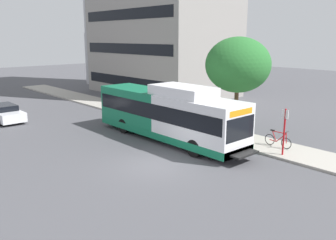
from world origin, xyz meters
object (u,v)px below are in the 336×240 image
bicycle_parked (278,140)px  bus_stop_sign_pole (284,128)px  street_tree_near_stop (238,65)px  parked_car_far_lane (5,113)px  transit_bus (167,114)px

bicycle_parked → bus_stop_sign_pole: bearing=-138.5°
bus_stop_sign_pole → bicycle_parked: (1.09, 0.97, -1.09)m
bicycle_parked → street_tree_near_stop: street_tree_near_stop is taller
bicycle_parked → parked_car_far_lane: parked_car_far_lane is taller
bus_stop_sign_pole → street_tree_near_stop: bearing=66.8°
transit_bus → bicycle_parked: bearing=-58.6°
transit_bus → bicycle_parked: transit_bus is taller
bus_stop_sign_pole → street_tree_near_stop: size_ratio=0.41×
transit_bus → parked_car_far_lane: size_ratio=2.72×
bus_stop_sign_pole → parked_car_far_lane: bearing=113.9°
parked_car_far_lane → bus_stop_sign_pole: bearing=-66.1°
street_tree_near_stop → parked_car_far_lane: size_ratio=1.43×
parked_car_far_lane → bicycle_parked: bearing=-62.3°
street_tree_near_stop → parked_car_far_lane: 18.40m
bus_stop_sign_pole → street_tree_near_stop: street_tree_near_stop is taller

